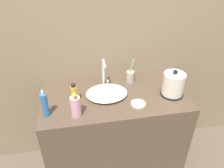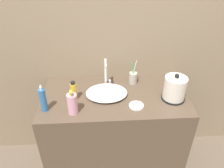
# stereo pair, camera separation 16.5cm
# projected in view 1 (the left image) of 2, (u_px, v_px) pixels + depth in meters

# --- Properties ---
(wall_back) EXTENTS (6.00, 0.04, 2.60)m
(wall_back) POSITION_uv_depth(u_px,v_px,m) (107.00, 25.00, 1.73)
(wall_back) COLOR gray
(wall_back) RESTS_ON ground_plane
(vanity_counter) EXTENTS (1.13, 0.60, 0.85)m
(vanity_counter) POSITION_uv_depth(u_px,v_px,m) (114.00, 133.00, 1.94)
(vanity_counter) COLOR brown
(vanity_counter) RESTS_ON ground_plane
(sink_basin) EXTENTS (0.32, 0.26, 0.05)m
(sink_basin) POSITION_uv_depth(u_px,v_px,m) (107.00, 93.00, 1.69)
(sink_basin) COLOR white
(sink_basin) RESTS_ON vanity_counter
(faucet) EXTENTS (0.06, 0.12, 0.23)m
(faucet) POSITION_uv_depth(u_px,v_px,m) (104.00, 72.00, 1.75)
(faucet) COLOR silver
(faucet) RESTS_ON vanity_counter
(electric_kettle) EXTENTS (0.18, 0.18, 0.22)m
(electric_kettle) POSITION_uv_depth(u_px,v_px,m) (173.00, 85.00, 1.66)
(electric_kettle) COLOR black
(electric_kettle) RESTS_ON vanity_counter
(toothbrush_cup) EXTENTS (0.07, 0.07, 0.21)m
(toothbrush_cup) POSITION_uv_depth(u_px,v_px,m) (130.00, 76.00, 1.84)
(toothbrush_cup) COLOR #B7B2A8
(toothbrush_cup) RESTS_ON vanity_counter
(lotion_bottle) EXTENTS (0.07, 0.07, 0.19)m
(lotion_bottle) POSITION_uv_depth(u_px,v_px,m) (76.00, 106.00, 1.46)
(lotion_bottle) COLOR #EAA8C6
(lotion_bottle) RESTS_ON vanity_counter
(shampoo_bottle) EXTENTS (0.05, 0.05, 0.22)m
(shampoo_bottle) POSITION_uv_depth(u_px,v_px,m) (45.00, 105.00, 1.45)
(shampoo_bottle) COLOR #3370B7
(shampoo_bottle) RESTS_ON vanity_counter
(mouthwash_bottle) EXTENTS (0.05, 0.05, 0.15)m
(mouthwash_bottle) POSITION_uv_depth(u_px,v_px,m) (74.00, 94.00, 1.59)
(mouthwash_bottle) COLOR gold
(mouthwash_bottle) RESTS_ON vanity_counter
(soap_dish) EXTENTS (0.11, 0.11, 0.03)m
(soap_dish) POSITION_uv_depth(u_px,v_px,m) (138.00, 103.00, 1.60)
(soap_dish) COLOR white
(soap_dish) RESTS_ON vanity_counter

